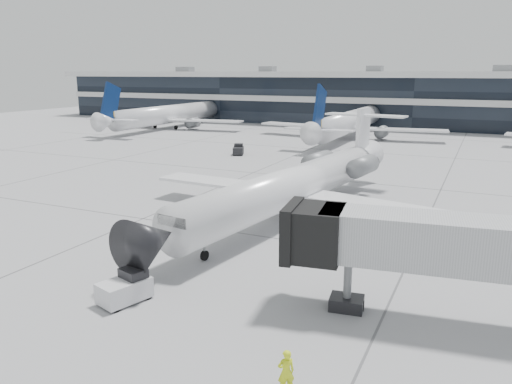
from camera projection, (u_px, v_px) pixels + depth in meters
The scene contains 10 objects.
ground at pixel (260, 236), 34.49m from camera, with size 220.00×220.00×0.00m, color gray.
terminal at pixel (421, 101), 105.59m from camera, with size 170.00×22.00×10.00m, color black.
bg_jet_left at pixel (171, 128), 101.43m from camera, with size 32.00×40.00×9.60m, color white, non-canonical shape.
bg_jet_center at pixel (350, 138), 86.25m from camera, with size 32.00×40.00×9.60m, color white, non-canonical shape.
regional_jet at pixel (297, 184), 38.73m from camera, with size 26.53×33.10×7.65m.
jet_bridge at pixel (485, 248), 21.35m from camera, with size 15.90×5.04×5.10m.
ramp_worker at pixel (286, 372), 17.41m from camera, with size 0.62×0.41×1.70m, color #DBF319.
baggage_tug at pixel (126, 288), 24.54m from camera, with size 2.12×2.79×1.57m.
traffic_cone at pixel (293, 199), 43.75m from camera, with size 0.43×0.43×0.51m.
far_tug at pixel (238, 150), 68.44m from camera, with size 2.14×2.66×1.47m.
Camera 1 is at (13.57, -29.88, 11.05)m, focal length 35.00 mm.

